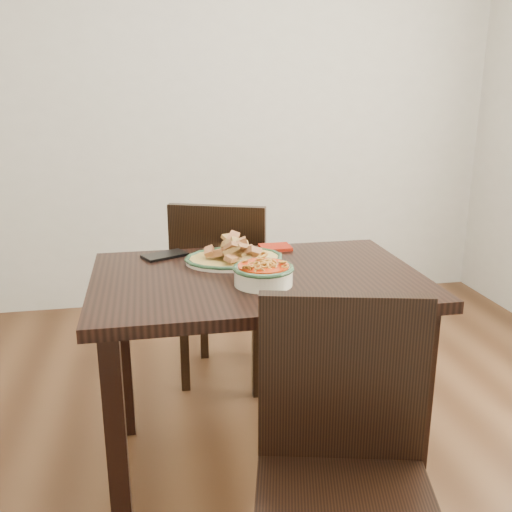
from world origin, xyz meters
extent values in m
plane|color=#3B2313|center=(0.00, 0.00, 0.00)|extent=(3.50, 3.50, 0.00)
cube|color=beige|center=(0.00, 1.75, 1.30)|extent=(3.50, 0.10, 2.60)
cube|color=black|center=(-0.12, -0.03, 0.73)|extent=(1.12, 0.74, 0.04)
cube|color=black|center=(-0.60, -0.33, 0.35)|extent=(0.06, 0.06, 0.71)
cube|color=black|center=(0.36, -0.33, 0.35)|extent=(0.06, 0.06, 0.71)
cube|color=black|center=(-0.60, 0.27, 0.35)|extent=(0.06, 0.06, 0.71)
cube|color=black|center=(0.36, 0.27, 0.35)|extent=(0.06, 0.06, 0.71)
cube|color=black|center=(-0.13, 0.67, 0.43)|extent=(0.54, 0.54, 0.04)
cube|color=black|center=(0.09, 0.77, 0.21)|extent=(0.04, 0.04, 0.41)
cube|color=black|center=(-0.22, 0.89, 0.21)|extent=(0.04, 0.04, 0.41)
cube|color=black|center=(-0.03, 0.45, 0.21)|extent=(0.04, 0.04, 0.41)
cube|color=black|center=(-0.34, 0.57, 0.21)|extent=(0.04, 0.04, 0.41)
cube|color=black|center=(-0.19, 0.49, 0.67)|extent=(0.41, 0.19, 0.44)
cube|color=black|center=(-0.07, -0.82, 0.43)|extent=(0.51, 0.51, 0.04)
cube|color=black|center=(-0.02, -0.63, 0.67)|extent=(0.42, 0.14, 0.44)
ellipsoid|color=#F2E5CC|center=(-0.17, 0.13, 0.76)|extent=(0.35, 0.27, 0.02)
ellipsoid|color=#BA9641|center=(-0.17, 0.13, 0.76)|extent=(0.34, 0.26, 0.01)
torus|color=#193921|center=(-0.17, 0.13, 0.77)|extent=(0.28, 0.28, 0.01)
cylinder|color=beige|center=(-0.12, -0.13, 0.78)|extent=(0.19, 0.19, 0.06)
torus|color=#1C3E22|center=(-0.12, -0.13, 0.81)|extent=(0.20, 0.20, 0.02)
cylinder|color=#B22808|center=(-0.12, -0.13, 0.81)|extent=(0.17, 0.17, 0.01)
cube|color=black|center=(-0.42, 0.25, 0.76)|extent=(0.18, 0.15, 0.01)
cube|color=maroon|center=(0.01, 0.28, 0.76)|extent=(0.12, 0.10, 0.01)
camera|label=1|loc=(-0.47, -1.85, 1.36)|focal=40.00mm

